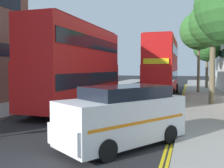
{
  "coord_description": "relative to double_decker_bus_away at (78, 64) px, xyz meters",
  "views": [
    {
      "loc": [
        4.99,
        -3.85,
        2.75
      ],
      "look_at": [
        0.5,
        11.0,
        1.8
      ],
      "focal_mm": 41.66,
      "sensor_mm": 36.0,
      "label": 1
    }
  ],
  "objects": [
    {
      "name": "street_tree_distant",
      "position": [
        8.15,
        13.31,
        3.7
      ],
      "size": [
        4.12,
        4.12,
        8.68
      ],
      "color": "#6B6047",
      "rests_on": "sidewalk_right"
    },
    {
      "name": "taxi_minivan",
      "position": [
        5.0,
        -7.47,
        -1.96
      ],
      "size": [
        4.21,
        5.04,
        2.12
      ],
      "color": "white",
      "rests_on": "ground"
    },
    {
      "name": "double_decker_bus_away",
      "position": [
        0.0,
        0.0,
        0.0
      ],
      "size": [
        2.93,
        10.85,
        5.64
      ],
      "color": "red",
      "rests_on": "ground"
    },
    {
      "name": "sidewalk_left",
      "position": [
        -4.17,
        3.63,
        -2.96
      ],
      "size": [
        4.0,
        80.0,
        0.14
      ],
      "primitive_type": "cube",
      "color": "#9E9991",
      "rests_on": "ground"
    },
    {
      "name": "double_decker_bus_oncoming",
      "position": [
        4.66,
        9.63,
        0.0
      ],
      "size": [
        2.87,
        10.83,
        5.64
      ],
      "color": "red",
      "rests_on": "ground"
    },
    {
      "name": "street_tree_near",
      "position": [
        9.37,
        20.05,
        2.38
      ],
      "size": [
        3.6,
        3.6,
        7.11
      ],
      "color": "#6B6047",
      "rests_on": "sidewalk_right"
    },
    {
      "name": "kerb_line_outer",
      "position": [
        6.73,
        1.63,
        -3.03
      ],
      "size": [
        0.1,
        56.0,
        0.01
      ],
      "primitive_type": "cube",
      "color": "yellow",
      "rests_on": "ground"
    },
    {
      "name": "street_tree_mid",
      "position": [
        8.83,
        3.97,
        2.96
      ],
      "size": [
        3.46,
        3.46,
        7.64
      ],
      "color": "#6B6047",
      "rests_on": "sidewalk_right"
    },
    {
      "name": "sidewalk_right",
      "position": [
        8.83,
        3.63,
        -2.96
      ],
      "size": [
        4.0,
        80.0,
        0.14
      ],
      "primitive_type": "cube",
      "color": "#9E9991",
      "rests_on": "ground"
    },
    {
      "name": "kerb_line_inner",
      "position": [
        6.57,
        1.63,
        -3.03
      ],
      "size": [
        0.1,
        56.0,
        0.01
      ],
      "primitive_type": "cube",
      "color": "yellow",
      "rests_on": "ground"
    }
  ]
}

